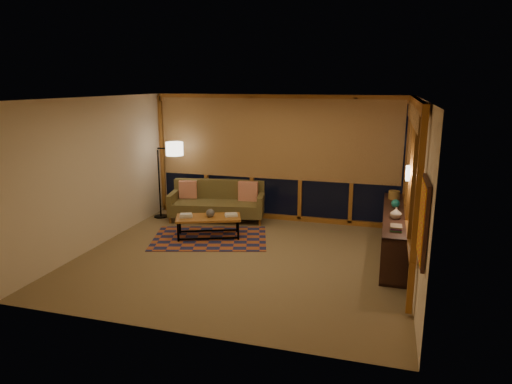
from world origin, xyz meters
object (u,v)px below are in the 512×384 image
(coffee_table, at_px, (209,227))
(bookshelf, at_px, (394,233))
(floor_lamp, at_px, (159,180))
(sofa, at_px, (217,202))

(coffee_table, relative_size, bookshelf, 0.42)
(floor_lamp, bearing_deg, bookshelf, -13.32)
(sofa, bearing_deg, floor_lamp, 175.27)
(sofa, bearing_deg, coffee_table, -88.41)
(sofa, relative_size, coffee_table, 1.64)
(sofa, height_order, coffee_table, sofa)
(bookshelf, bearing_deg, sofa, 164.86)
(floor_lamp, bearing_deg, sofa, 2.48)
(coffee_table, bearing_deg, bookshelf, -19.31)
(coffee_table, bearing_deg, sofa, 80.99)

